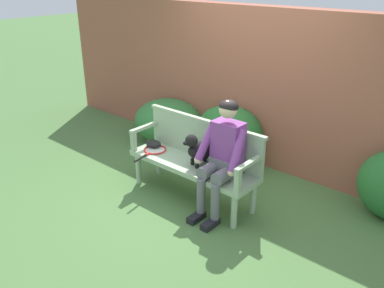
% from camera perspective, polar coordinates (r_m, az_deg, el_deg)
% --- Properties ---
extents(ground_plane, '(40.00, 40.00, 0.00)m').
position_cam_1_polar(ground_plane, '(5.07, 0.00, -7.47)').
color(ground_plane, '#4C753D').
extents(brick_garden_fence, '(8.00, 0.30, 2.17)m').
position_cam_1_polar(brick_garden_fence, '(5.75, 9.77, 7.87)').
color(brick_garden_fence, '#9E5642').
rests_on(brick_garden_fence, ground).
extents(hedge_bush_far_left, '(1.17, 1.02, 0.71)m').
position_cam_1_polar(hedge_bush_far_left, '(6.48, -3.30, 3.19)').
color(hedge_bush_far_left, '#337538').
rests_on(hedge_bush_far_left, ground).
extents(hedge_bush_mid_left, '(0.98, 0.60, 0.84)m').
position_cam_1_polar(hedge_bush_mid_left, '(5.82, 4.88, 1.36)').
color(hedge_bush_mid_left, '#286B2D').
rests_on(hedge_bush_mid_left, ground).
extents(hedge_bush_far_right, '(0.90, 0.80, 0.84)m').
position_cam_1_polar(hedge_bush_far_right, '(5.78, 5.68, 1.20)').
color(hedge_bush_far_right, '#286B2D').
rests_on(hedge_bush_far_right, ground).
extents(garden_bench, '(1.68, 0.50, 0.47)m').
position_cam_1_polar(garden_bench, '(4.87, 0.00, -3.37)').
color(garden_bench, '#9EB793').
rests_on(garden_bench, ground).
extents(bench_backrest, '(1.72, 0.06, 0.50)m').
position_cam_1_polar(bench_backrest, '(4.89, 1.67, 0.82)').
color(bench_backrest, '#9EB793').
rests_on(bench_backrest, garden_bench).
extents(bench_armrest_left_end, '(0.06, 0.50, 0.28)m').
position_cam_1_polar(bench_armrest_left_end, '(5.22, -7.32, 1.53)').
color(bench_armrest_left_end, '#9EB793').
rests_on(bench_armrest_left_end, garden_bench).
extents(bench_armrest_right_end, '(0.06, 0.50, 0.28)m').
position_cam_1_polar(bench_armrest_right_end, '(4.26, 7.45, -3.80)').
color(bench_armrest_right_end, '#9EB793').
rests_on(bench_armrest_right_end, garden_bench).
extents(person_seated, '(0.56, 0.65, 1.34)m').
position_cam_1_polar(person_seated, '(4.45, 4.42, -1.39)').
color(person_seated, black).
rests_on(person_seated, ground).
extents(dog_on_bench, '(0.28, 0.41, 0.41)m').
position_cam_1_polar(dog_on_bench, '(4.70, 0.94, -0.78)').
color(dog_on_bench, black).
rests_on(dog_on_bench, garden_bench).
extents(tennis_racket, '(0.33, 0.58, 0.03)m').
position_cam_1_polar(tennis_racket, '(5.17, -5.42, -0.90)').
color(tennis_racket, red).
rests_on(tennis_racket, garden_bench).
extents(baseball_glove, '(0.22, 0.17, 0.09)m').
position_cam_1_polar(baseball_glove, '(5.28, -5.49, 0.06)').
color(baseball_glove, black).
rests_on(baseball_glove, garden_bench).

